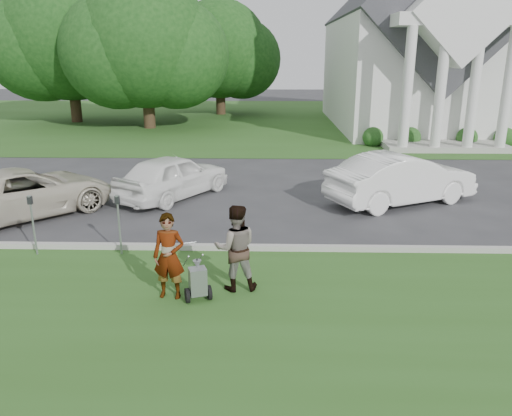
{
  "coord_description": "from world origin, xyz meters",
  "views": [
    {
      "loc": [
        -0.11,
        -11.1,
        4.73
      ],
      "look_at": [
        -0.39,
        0.0,
        1.29
      ],
      "focal_mm": 35.0,
      "sensor_mm": 36.0,
      "label": 1
    }
  ],
  "objects_px": {
    "church": "(410,34)",
    "car_d": "(402,179)",
    "tree_far": "(68,39)",
    "parking_meter_far": "(32,218)",
    "person_right": "(236,248)",
    "car_b": "(173,176)",
    "car_a": "(25,192)",
    "parking_meter_near": "(119,218)",
    "striping_cart": "(198,282)",
    "tree_left": "(145,48)",
    "tree_back": "(220,54)",
    "person_left": "(169,257)"
  },
  "relations": [
    {
      "from": "tree_far",
      "to": "car_b",
      "type": "distance_m",
      "value": 22.9
    },
    {
      "from": "striping_cart",
      "to": "person_right",
      "type": "distance_m",
      "value": 1.04
    },
    {
      "from": "parking_meter_far",
      "to": "car_a",
      "type": "bearing_deg",
      "value": 118.49
    },
    {
      "from": "striping_cart",
      "to": "car_b",
      "type": "height_order",
      "value": "car_b"
    },
    {
      "from": "striping_cart",
      "to": "car_b",
      "type": "distance_m",
      "value": 7.71
    },
    {
      "from": "striping_cart",
      "to": "parking_meter_near",
      "type": "height_order",
      "value": "parking_meter_near"
    },
    {
      "from": "tree_back",
      "to": "parking_meter_near",
      "type": "height_order",
      "value": "tree_back"
    },
    {
      "from": "church",
      "to": "parking_meter_near",
      "type": "distance_m",
      "value": 26.66
    },
    {
      "from": "parking_meter_near",
      "to": "parking_meter_far",
      "type": "relative_size",
      "value": 1.0
    },
    {
      "from": "tree_back",
      "to": "parking_meter_near",
      "type": "relative_size",
      "value": 6.34
    },
    {
      "from": "tree_left",
      "to": "tree_far",
      "type": "distance_m",
      "value": 6.73
    },
    {
      "from": "tree_far",
      "to": "parking_meter_far",
      "type": "height_order",
      "value": "tree_far"
    },
    {
      "from": "tree_far",
      "to": "striping_cart",
      "type": "relative_size",
      "value": 10.63
    },
    {
      "from": "striping_cart",
      "to": "parking_meter_near",
      "type": "distance_m",
      "value": 3.28
    },
    {
      "from": "person_left",
      "to": "parking_meter_far",
      "type": "relative_size",
      "value": 1.16
    },
    {
      "from": "tree_left",
      "to": "tree_back",
      "type": "height_order",
      "value": "tree_left"
    },
    {
      "from": "striping_cart",
      "to": "car_d",
      "type": "height_order",
      "value": "car_d"
    },
    {
      "from": "parking_meter_far",
      "to": "car_d",
      "type": "height_order",
      "value": "car_d"
    },
    {
      "from": "person_left",
      "to": "person_right",
      "type": "relative_size",
      "value": 0.96
    },
    {
      "from": "church",
      "to": "car_d",
      "type": "xyz_separation_m",
      "value": [
        -4.75,
        -18.27,
        -5.11
      ]
    },
    {
      "from": "car_b",
      "to": "car_d",
      "type": "distance_m",
      "value": 7.62
    },
    {
      "from": "tree_far",
      "to": "car_a",
      "type": "bearing_deg",
      "value": -73.24
    },
    {
      "from": "parking_meter_far",
      "to": "tree_left",
      "type": "bearing_deg",
      "value": 95.83
    },
    {
      "from": "church",
      "to": "car_a",
      "type": "distance_m",
      "value": 26.33
    },
    {
      "from": "person_left",
      "to": "car_b",
      "type": "height_order",
      "value": "person_left"
    },
    {
      "from": "person_right",
      "to": "car_b",
      "type": "bearing_deg",
      "value": -77.6
    },
    {
      "from": "person_right",
      "to": "car_a",
      "type": "bearing_deg",
      "value": -43.84
    },
    {
      "from": "church",
      "to": "striping_cart",
      "type": "height_order",
      "value": "church"
    },
    {
      "from": "tree_back",
      "to": "person_left",
      "type": "relative_size",
      "value": 5.46
    },
    {
      "from": "striping_cart",
      "to": "car_b",
      "type": "bearing_deg",
      "value": 84.33
    },
    {
      "from": "person_left",
      "to": "car_b",
      "type": "relative_size",
      "value": 0.4
    },
    {
      "from": "tree_left",
      "to": "person_right",
      "type": "xyz_separation_m",
      "value": [
        7.25,
        -23.59,
        -4.2
      ]
    },
    {
      "from": "tree_left",
      "to": "striping_cart",
      "type": "bearing_deg",
      "value": -74.87
    },
    {
      "from": "tree_far",
      "to": "person_right",
      "type": "relative_size",
      "value": 6.36
    },
    {
      "from": "tree_left",
      "to": "person_left",
      "type": "height_order",
      "value": "tree_left"
    },
    {
      "from": "tree_far",
      "to": "parking_meter_near",
      "type": "xyz_separation_m",
      "value": [
        10.3,
        -24.77,
        -4.74
      ]
    },
    {
      "from": "person_right",
      "to": "car_b",
      "type": "relative_size",
      "value": 0.41
    },
    {
      "from": "tree_far",
      "to": "person_right",
      "type": "height_order",
      "value": "tree_far"
    },
    {
      "from": "tree_back",
      "to": "car_a",
      "type": "distance_m",
      "value": 27.27
    },
    {
      "from": "car_b",
      "to": "tree_left",
      "type": "bearing_deg",
      "value": -42.3
    },
    {
      "from": "church",
      "to": "car_d",
      "type": "bearing_deg",
      "value": -104.56
    },
    {
      "from": "car_b",
      "to": "person_right",
      "type": "bearing_deg",
      "value": 142.46
    },
    {
      "from": "person_right",
      "to": "car_b",
      "type": "xyz_separation_m",
      "value": [
        -2.58,
        6.94,
        -0.16
      ]
    },
    {
      "from": "tree_left",
      "to": "person_left",
      "type": "bearing_deg",
      "value": -76.08
    },
    {
      "from": "parking_meter_near",
      "to": "parking_meter_far",
      "type": "xyz_separation_m",
      "value": [
        -2.07,
        -0.08,
        0.0
      ]
    },
    {
      "from": "person_right",
      "to": "car_a",
      "type": "height_order",
      "value": "person_right"
    },
    {
      "from": "car_b",
      "to": "church",
      "type": "bearing_deg",
      "value": -92.73
    },
    {
      "from": "church",
      "to": "tree_left",
      "type": "distance_m",
      "value": 17.07
    },
    {
      "from": "tree_far",
      "to": "parking_meter_near",
      "type": "bearing_deg",
      "value": -67.41
    },
    {
      "from": "tree_far",
      "to": "church",
      "type": "bearing_deg",
      "value": -4.66
    }
  ]
}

